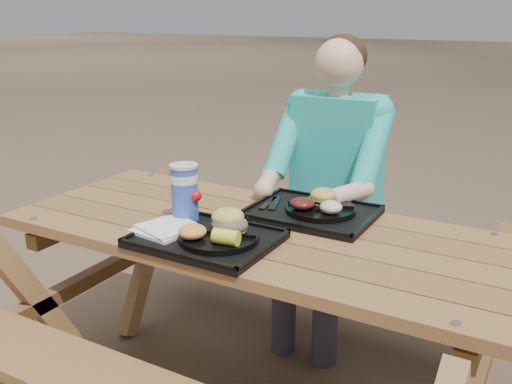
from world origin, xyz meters
The scene contains 17 objects.
picnic_table centered at (0.00, 0.00, 0.38)m, with size 1.80×1.49×0.75m, color #999999, non-canonical shape.
tray_near centered at (-0.07, -0.21, 0.76)m, with size 0.45×0.35×0.02m, color black.
tray_far centered at (0.13, 0.20, 0.76)m, with size 0.45×0.35×0.02m, color black.
plate_near centered at (-0.02, -0.21, 0.78)m, with size 0.26×0.26×0.02m, color black.
plate_far centered at (0.16, 0.21, 0.78)m, with size 0.26×0.26×0.02m, color black.
napkin_stack centered at (-0.23, -0.23, 0.78)m, with size 0.18×0.18×0.02m, color silver.
soda_cup centered at (-0.23, -0.10, 0.87)m, with size 0.09×0.09×0.19m, color #163DA8.
condiment_bbq centered at (-0.08, -0.08, 0.78)m, with size 0.04×0.04×0.03m, color black.
condiment_mustard centered at (-0.02, -0.07, 0.79)m, with size 0.06×0.06×0.03m, color gold.
sandwich centered at (0.00, -0.17, 0.85)m, with size 0.11×0.11×0.12m, color gold, non-canonical shape.
mac_cheese centered at (-0.08, -0.28, 0.81)m, with size 0.09×0.09×0.05m, color gold.
corn_cob centered at (0.04, -0.27, 0.81)m, with size 0.08×0.08×0.05m, color yellow, non-canonical shape.
cutlery_far centered at (-0.03, 0.20, 0.77)m, with size 0.03×0.16×0.01m, color black.
burger centered at (0.15, 0.25, 0.84)m, with size 0.10×0.10×0.09m, color gold, non-canonical shape.
baked_beans centered at (0.11, 0.15, 0.81)m, with size 0.09×0.09×0.04m, color #501610.
potato_salad centered at (0.22, 0.16, 0.81)m, with size 0.08×0.08×0.05m, color beige.
diner centered at (0.02, 0.69, 0.64)m, with size 0.48×0.84×1.28m, color teal, non-canonical shape.
Camera 1 is at (0.93, -1.64, 1.48)m, focal length 40.00 mm.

